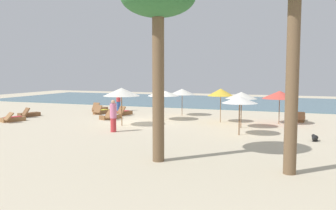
{
  "coord_description": "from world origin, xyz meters",
  "views": [
    {
      "loc": [
        10.09,
        -21.74,
        3.33
      ],
      "look_at": [
        1.51,
        0.51,
        1.1
      ],
      "focal_mm": 39.39,
      "sensor_mm": 36.0,
      "label": 1
    }
  ],
  "objects_px": {
    "lounger_1": "(123,113)",
    "person_1": "(113,116)",
    "umbrella_2": "(221,92)",
    "umbrella_5": "(240,100)",
    "umbrella_1": "(241,95)",
    "person_0": "(118,100)",
    "lounger_5": "(110,117)",
    "dog": "(315,138)",
    "umbrella_4": "(280,95)",
    "umbrella_6": "(122,92)",
    "umbrella_0": "(163,93)",
    "lounger_2": "(29,114)",
    "lounger_6": "(13,119)",
    "lounger_0": "(102,111)",
    "palm_0": "(158,4)",
    "lounger_4": "(100,109)",
    "lounger_3": "(300,119)",
    "umbrella_3": "(182,92)"
  },
  "relations": [
    {
      "from": "lounger_1",
      "to": "person_1",
      "type": "distance_m",
      "value": 7.67
    },
    {
      "from": "umbrella_2",
      "to": "umbrella_5",
      "type": "bearing_deg",
      "value": -65.31
    },
    {
      "from": "umbrella_1",
      "to": "person_0",
      "type": "bearing_deg",
      "value": 154.21
    },
    {
      "from": "lounger_5",
      "to": "dog",
      "type": "relative_size",
      "value": 2.78
    },
    {
      "from": "umbrella_4",
      "to": "person_0",
      "type": "bearing_deg",
      "value": 167.7
    },
    {
      "from": "umbrella_6",
      "to": "dog",
      "type": "bearing_deg",
      "value": -5.62
    },
    {
      "from": "umbrella_0",
      "to": "lounger_5",
      "type": "relative_size",
      "value": 1.17
    },
    {
      "from": "umbrella_4",
      "to": "umbrella_5",
      "type": "bearing_deg",
      "value": -108.1
    },
    {
      "from": "umbrella_5",
      "to": "lounger_2",
      "type": "relative_size",
      "value": 1.14
    },
    {
      "from": "lounger_6",
      "to": "lounger_2",
      "type": "bearing_deg",
      "value": 109.15
    },
    {
      "from": "lounger_0",
      "to": "palm_0",
      "type": "bearing_deg",
      "value": -51.14
    },
    {
      "from": "umbrella_6",
      "to": "dog",
      "type": "distance_m",
      "value": 11.09
    },
    {
      "from": "umbrella_6",
      "to": "lounger_0",
      "type": "distance_m",
      "value": 6.9
    },
    {
      "from": "person_0",
      "to": "person_1",
      "type": "xyz_separation_m",
      "value": [
        4.74,
        -9.21,
        -0.04
      ]
    },
    {
      "from": "lounger_4",
      "to": "person_0",
      "type": "distance_m",
      "value": 1.74
    },
    {
      "from": "umbrella_2",
      "to": "person_0",
      "type": "distance_m",
      "value": 10.01
    },
    {
      "from": "umbrella_5",
      "to": "umbrella_1",
      "type": "bearing_deg",
      "value": 97.7
    },
    {
      "from": "lounger_2",
      "to": "palm_0",
      "type": "bearing_deg",
      "value": -32.4
    },
    {
      "from": "lounger_0",
      "to": "lounger_4",
      "type": "bearing_deg",
      "value": 125.53
    },
    {
      "from": "lounger_5",
      "to": "person_0",
      "type": "height_order",
      "value": "person_0"
    },
    {
      "from": "umbrella_5",
      "to": "lounger_4",
      "type": "xyz_separation_m",
      "value": [
        -12.82,
        7.29,
        -1.66
      ]
    },
    {
      "from": "umbrella_4",
      "to": "lounger_4",
      "type": "xyz_separation_m",
      "value": [
        -14.43,
        2.36,
        -1.66
      ]
    },
    {
      "from": "umbrella_4",
      "to": "umbrella_5",
      "type": "distance_m",
      "value": 5.19
    },
    {
      "from": "lounger_1",
      "to": "lounger_3",
      "type": "relative_size",
      "value": 1.02
    },
    {
      "from": "umbrella_6",
      "to": "lounger_4",
      "type": "relative_size",
      "value": 1.39
    },
    {
      "from": "umbrella_5",
      "to": "lounger_1",
      "type": "height_order",
      "value": "umbrella_5"
    },
    {
      "from": "lounger_2",
      "to": "umbrella_4",
      "type": "bearing_deg",
      "value": 8.94
    },
    {
      "from": "lounger_1",
      "to": "lounger_4",
      "type": "height_order",
      "value": "lounger_4"
    },
    {
      "from": "lounger_0",
      "to": "umbrella_2",
      "type": "bearing_deg",
      "value": -7.99
    },
    {
      "from": "lounger_2",
      "to": "umbrella_0",
      "type": "bearing_deg",
      "value": 10.09
    },
    {
      "from": "umbrella_2",
      "to": "person_1",
      "type": "relative_size",
      "value": 1.25
    },
    {
      "from": "person_1",
      "to": "umbrella_2",
      "type": "bearing_deg",
      "value": 51.37
    },
    {
      "from": "umbrella_2",
      "to": "lounger_6",
      "type": "distance_m",
      "value": 13.72
    },
    {
      "from": "lounger_6",
      "to": "person_1",
      "type": "relative_size",
      "value": 1.03
    },
    {
      "from": "umbrella_4",
      "to": "umbrella_2",
      "type": "bearing_deg",
      "value": -169.91
    },
    {
      "from": "dog",
      "to": "umbrella_3",
      "type": "bearing_deg",
      "value": 141.68
    },
    {
      "from": "umbrella_0",
      "to": "person_1",
      "type": "xyz_separation_m",
      "value": [
        -0.76,
        -5.43,
        -0.95
      ]
    },
    {
      "from": "lounger_2",
      "to": "lounger_6",
      "type": "bearing_deg",
      "value": -70.85
    },
    {
      "from": "person_1",
      "to": "dog",
      "type": "distance_m",
      "value": 10.31
    },
    {
      "from": "lounger_4",
      "to": "lounger_6",
      "type": "bearing_deg",
      "value": -104.79
    },
    {
      "from": "lounger_5",
      "to": "person_1",
      "type": "distance_m",
      "value": 5.44
    },
    {
      "from": "lounger_4",
      "to": "lounger_6",
      "type": "xyz_separation_m",
      "value": [
        -1.99,
        -7.52,
        0.0
      ]
    },
    {
      "from": "lounger_1",
      "to": "lounger_3",
      "type": "xyz_separation_m",
      "value": [
        12.54,
        1.18,
        -0.0
      ]
    },
    {
      "from": "umbrella_0",
      "to": "lounger_0",
      "type": "relative_size",
      "value": 1.23
    },
    {
      "from": "lounger_3",
      "to": "lounger_6",
      "type": "distance_m",
      "value": 18.92
    },
    {
      "from": "lounger_0",
      "to": "person_0",
      "type": "height_order",
      "value": "person_0"
    },
    {
      "from": "umbrella_0",
      "to": "umbrella_3",
      "type": "height_order",
      "value": "umbrella_0"
    },
    {
      "from": "lounger_3",
      "to": "person_0",
      "type": "height_order",
      "value": "person_0"
    },
    {
      "from": "umbrella_1",
      "to": "umbrella_2",
      "type": "relative_size",
      "value": 0.96
    },
    {
      "from": "palm_0",
      "to": "dog",
      "type": "relative_size",
      "value": 10.42
    }
  ]
}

